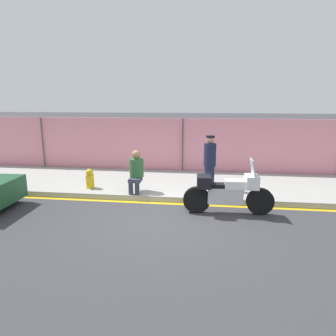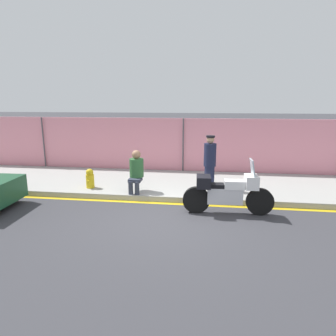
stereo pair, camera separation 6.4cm
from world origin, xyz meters
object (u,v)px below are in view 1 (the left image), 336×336
officer_standing (210,162)px  fire_hydrant (90,179)px  motorcycle (228,192)px  person_seated_on_curb (136,169)px

officer_standing → fire_hydrant: bearing=-172.4°
motorcycle → fire_hydrant: bearing=160.9°
officer_standing → person_seated_on_curb: (-2.22, -0.66, -0.16)m
person_seated_on_curb → officer_standing: bearing=16.4°
person_seated_on_curb → motorcycle: bearing=-22.3°
fire_hydrant → officer_standing: bearing=7.6°
fire_hydrant → person_seated_on_curb: bearing=-5.7°
motorcycle → fire_hydrant: size_ratio=3.79×
person_seated_on_curb → fire_hydrant: size_ratio=2.05×
motorcycle → officer_standing: officer_standing is taller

